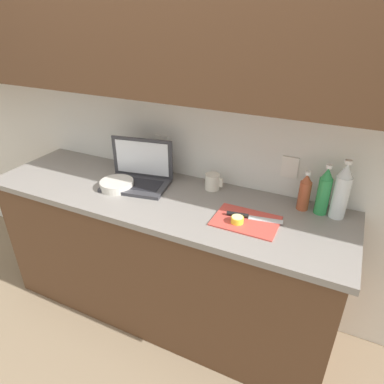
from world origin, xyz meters
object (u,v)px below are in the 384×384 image
Objects in this scene: knife at (245,216)px; lemon_half_cut at (237,220)px; measuring_cup at (213,182)px; bowl_white at (117,185)px; bottle_water_clear at (342,192)px; cutting_board at (246,221)px; bottle_green_soda at (305,192)px; laptop at (139,174)px; bottle_oil_tall at (324,192)px.

knife is 0.06m from lemon_half_cut.
measuring_cup reaches higher than bowl_white.
lemon_half_cut is 0.54m from bottle_water_clear.
cutting_board is 0.06m from lemon_half_cut.
knife is (-0.02, 0.02, 0.01)m from cutting_board.
bowl_white is (-1.03, -0.23, -0.08)m from bottle_green_soda.
knife is at bearing 124.31° from cutting_board.
laptop is 3.92× the size of measuring_cup.
cutting_board is 5.13× the size of lemon_half_cut.
bottle_water_clear reaches higher than bottle_oil_tall.
knife is 0.42m from bottle_oil_tall.
cutting_board is 1.03× the size of bottle_water_clear.
knife is 1.28× the size of bottle_green_soda.
bottle_green_soda is 0.18m from bottle_water_clear.
bottle_green_soda is at bearing -2.74° from laptop.
laptop reaches higher than lemon_half_cut.
laptop is 1.30× the size of cutting_board.
bottle_water_clear is at bearing 31.77° from cutting_board.
lemon_half_cut is (-0.02, -0.06, 0.01)m from knife.
laptop is 1.53× the size of bottle_oil_tall.
cutting_board is 3.01× the size of measuring_cup.
laptop is at bearing -163.71° from measuring_cup.
bottle_oil_tall is (0.34, 0.23, 0.11)m from knife.
measuring_cup is 0.54× the size of bowl_white.
bottle_green_soda is 0.10m from bottle_oil_tall.
lemon_half_cut is (0.69, -0.16, -0.04)m from laptop.
bottle_oil_tall reaches higher than bottle_green_soda.
lemon_half_cut is at bearing -3.97° from bowl_white.
bottle_oil_tall reaches higher than measuring_cup.
measuring_cup is at bearing 179.72° from bottle_oil_tall.
bowl_white reaches higher than knife.
bottle_water_clear is 0.70m from measuring_cup.
bottle_oil_tall is at bearing 180.00° from bottle_water_clear.
measuring_cup is (-0.25, 0.29, 0.02)m from lemon_half_cut.
measuring_cup is at bearing 6.16° from laptop.
measuring_cup is at bearing 179.67° from bottle_green_soda.
cutting_board is 1.46× the size of bottle_green_soda.
bottle_water_clear reaches higher than laptop.
laptop is 2.12× the size of bowl_white.
lemon_half_cut is at bearing -141.10° from bottle_oil_tall.
measuring_cup is (-0.61, 0.00, -0.08)m from bottle_oil_tall.
laptop is 1.48× the size of knife.
bottle_green_soda reaches higher than lemon_half_cut.
bottle_oil_tall is (0.32, 0.25, 0.12)m from cutting_board.
lemon_half_cut is 0.47m from bottle_oil_tall.
laptop is 0.73m from cutting_board.
bottle_oil_tall is at bearing 24.26° from knife.
measuring_cup is (-0.27, 0.23, 0.03)m from knife.
bottle_water_clear is at bearing 18.90° from knife.
laptop is at bearing -173.74° from bottle_water_clear.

